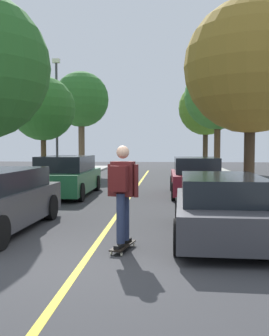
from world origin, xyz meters
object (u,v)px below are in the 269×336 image
parked_car_left_near (66,176)px  street_tree_right_nearest (251,67)px  street_tree_left_near (43,109)px  street_tree_right_near (218,97)px  parked_car_right_near (196,177)px  streetlamp (57,112)px  parked_car_right_nearest (221,207)px  skateboard (123,246)px  skateboarder (122,189)px  street_tree_right_far (206,108)px  street_tree_left_far (81,100)px

parked_car_left_near → street_tree_right_nearest: street_tree_right_nearest is taller
street_tree_left_near → street_tree_right_near: street_tree_right_near is taller
parked_car_right_near → streetlamp: streetlamp is taller
street_tree_right_nearest → streetlamp: 10.03m
street_tree_left_near → parked_car_right_nearest: bearing=-54.8°
parked_car_right_nearest → streetlamp: (-6.66, 11.46, 2.97)m
skateboard → street_tree_left_near: bearing=114.4°
parked_car_right_nearest → skateboard: size_ratio=4.90×
street_tree_left_near → skateboarder: street_tree_left_near is taller
street_tree_right_near → streetlamp: bearing=-156.8°
street_tree_left_near → streetlamp: (0.12, 1.84, 0.02)m
parked_car_right_near → streetlamp: 8.60m
street_tree_left_near → street_tree_right_nearest: (8.65, -3.33, 1.10)m
parked_car_right_nearest → street_tree_right_far: (1.87, 21.98, 4.09)m
street_tree_right_far → skateboard: 23.88m
street_tree_right_nearest → street_tree_right_far: 15.69m
street_tree_right_near → skateboarder: bearing=-103.0°
parked_car_right_nearest → street_tree_left_near: 12.13m
parked_car_right_near → street_tree_right_nearest: 4.46m
parked_car_right_nearest → street_tree_left_far: bearing=110.8°
parked_car_right_nearest → street_tree_right_nearest: 7.71m
skateboard → parked_car_right_nearest: bearing=31.1°
street_tree_right_nearest → skateboard: (-3.76, -7.43, -4.61)m
parked_car_right_near → skateboard: 8.24m
streetlamp → parked_car_right_nearest: bearing=-59.8°
parked_car_right_nearest → street_tree_right_far: 22.44m
street_tree_left_near → skateboard: bearing=-65.6°
parked_car_right_near → street_tree_left_far: street_tree_left_far is taller
parked_car_right_nearest → street_tree_right_near: 15.77m
parked_car_right_nearest → street_tree_right_nearest: size_ratio=0.61×
street_tree_right_nearest → skateboarder: street_tree_right_nearest is taller
street_tree_right_near → streetlamp: (-8.53, -3.65, -1.15)m
parked_car_left_near → skateboard: size_ratio=5.41×
parked_car_right_nearest → streetlamp: streetlamp is taller
skateboarder → street_tree_right_nearest: bearing=63.2°
street_tree_right_far → skateboard: size_ratio=7.68×
parked_car_left_near → parked_car_right_nearest: bearing=-53.1°
parked_car_left_near → street_tree_right_near: size_ratio=0.71×
skateboard → parked_car_right_near: bearing=76.7°
street_tree_left_far → street_tree_right_nearest: bearing=-53.1°
street_tree_left_near → street_tree_left_far: (0.00, 8.19, 1.37)m
street_tree_right_near → parked_car_left_near: bearing=-128.3°
street_tree_right_near → street_tree_right_far: size_ratio=0.99×
parked_car_left_near → skateboarder: bearing=-68.7°
street_tree_left_far → skateboarder: (4.87, -18.99, -3.84)m
street_tree_right_nearest → parked_car_right_near: bearing=163.1°
street_tree_left_far → street_tree_right_nearest: 14.41m
street_tree_right_near → street_tree_right_far: (0.00, 6.87, -0.02)m
parked_car_left_near → street_tree_left_far: size_ratio=0.70×
parked_car_right_near → street_tree_right_nearest: street_tree_right_nearest is taller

